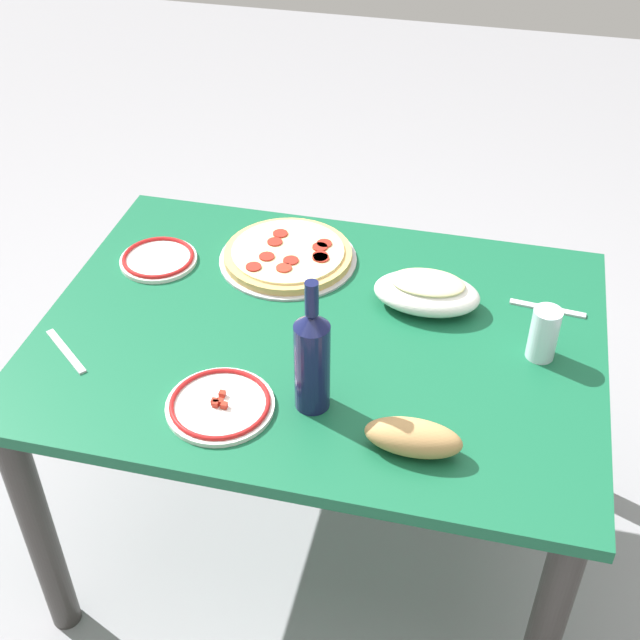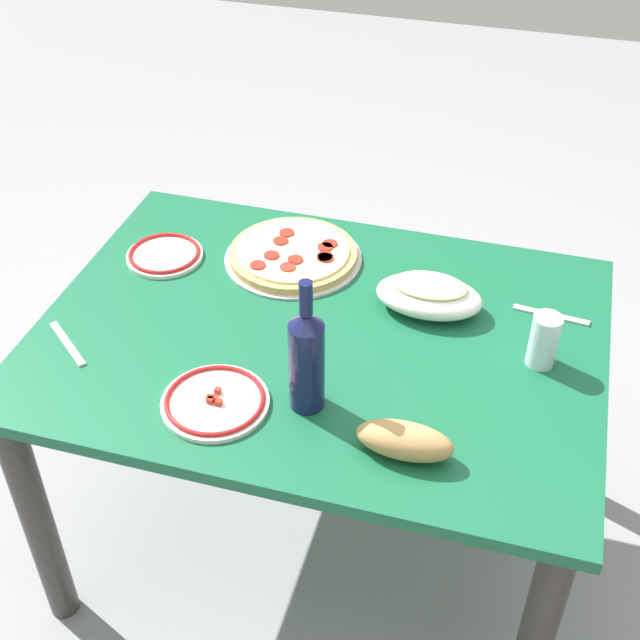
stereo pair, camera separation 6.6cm
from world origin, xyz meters
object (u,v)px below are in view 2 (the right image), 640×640
(dining_table, at_px, (320,371))
(baked_pasta_dish, at_px, (429,294))
(wine_bottle, at_px, (307,358))
(pepperoni_pizza, at_px, (293,254))
(side_plate_far, at_px, (165,255))
(side_plate_near, at_px, (215,401))
(water_glass, at_px, (544,340))
(bread_loaf, at_px, (405,441))

(dining_table, bearing_deg, baked_pasta_dish, 33.84)
(wine_bottle, bearing_deg, pepperoni_pizza, 110.59)
(side_plate_far, bearing_deg, pepperoni_pizza, 14.68)
(baked_pasta_dish, xyz_separation_m, side_plate_near, (-0.35, -0.42, -0.03))
(pepperoni_pizza, height_order, side_plate_far, pepperoni_pizza)
(dining_table, xyz_separation_m, water_glass, (0.47, 0.03, 0.18))
(dining_table, distance_m, pepperoni_pizza, 0.31)
(dining_table, height_order, water_glass, water_glass)
(baked_pasta_dish, xyz_separation_m, water_glass, (0.26, -0.12, 0.02))
(baked_pasta_dish, height_order, side_plate_near, baked_pasta_dish)
(water_glass, distance_m, bread_loaf, 0.40)
(pepperoni_pizza, bearing_deg, water_glass, -19.72)
(pepperoni_pizza, xyz_separation_m, side_plate_near, (0.00, -0.52, -0.01))
(side_plate_near, xyz_separation_m, bread_loaf, (0.39, -0.02, 0.03))
(pepperoni_pizza, height_order, water_glass, water_glass)
(pepperoni_pizza, height_order, side_plate_near, pepperoni_pizza)
(water_glass, height_order, bread_loaf, water_glass)
(wine_bottle, bearing_deg, dining_table, 99.69)
(pepperoni_pizza, distance_m, wine_bottle, 0.51)
(water_glass, distance_m, side_plate_near, 0.68)
(dining_table, relative_size, side_plate_far, 6.56)
(dining_table, xyz_separation_m, bread_loaf, (0.25, -0.30, 0.15))
(pepperoni_pizza, xyz_separation_m, water_glass, (0.61, -0.22, 0.05))
(side_plate_near, bearing_deg, dining_table, 64.02)
(dining_table, relative_size, bread_loaf, 6.69)
(baked_pasta_dish, bearing_deg, water_glass, -24.13)
(dining_table, distance_m, side_plate_near, 0.34)
(wine_bottle, height_order, water_glass, wine_bottle)
(wine_bottle, distance_m, bread_loaf, 0.24)
(baked_pasta_dish, bearing_deg, pepperoni_pizza, 163.68)
(wine_bottle, xyz_separation_m, bread_loaf, (0.21, -0.08, -0.09))
(wine_bottle, xyz_separation_m, side_plate_near, (-0.17, -0.05, -0.11))
(bread_loaf, bearing_deg, side_plate_near, 176.37)
(dining_table, bearing_deg, side_plate_far, 159.53)
(wine_bottle, bearing_deg, side_plate_near, -163.03)
(baked_pasta_dish, distance_m, wine_bottle, 0.42)
(pepperoni_pizza, xyz_separation_m, wine_bottle, (0.18, -0.47, 0.11))
(pepperoni_pizza, bearing_deg, side_plate_near, -89.70)
(side_plate_near, distance_m, bread_loaf, 0.39)
(pepperoni_pizza, height_order, baked_pasta_dish, baked_pasta_dish)
(wine_bottle, distance_m, side_plate_far, 0.63)
(wine_bottle, distance_m, water_glass, 0.50)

